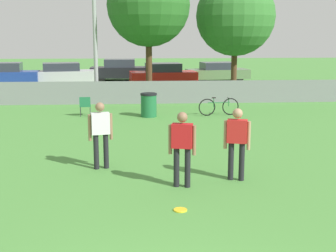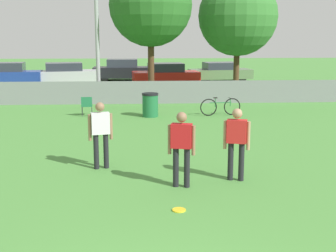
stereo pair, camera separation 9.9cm
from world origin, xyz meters
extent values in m
cube|color=gray|center=(0.00, 18.00, 0.55)|extent=(23.29, 0.03, 1.10)
cylinder|color=#4C331E|center=(0.50, 19.71, 1.59)|extent=(0.32, 0.32, 3.18)
sphere|color=#286023|center=(0.50, 19.71, 4.75)|extent=(4.19, 4.19, 4.19)
cylinder|color=#4C331E|center=(5.29, 21.42, 1.32)|extent=(0.32, 0.32, 2.65)
sphere|color=#33702D|center=(5.29, 21.42, 4.27)|extent=(4.33, 4.33, 4.33)
cylinder|color=black|center=(1.98, 5.90, 0.44)|extent=(0.13, 0.13, 0.89)
cylinder|color=black|center=(2.21, 5.82, 0.44)|extent=(0.13, 0.13, 0.89)
cube|color=red|center=(2.10, 5.86, 1.16)|extent=(0.49, 0.34, 0.54)
sphere|color=tan|center=(2.10, 5.86, 1.57)|extent=(0.23, 0.23, 0.23)
cylinder|color=tan|center=(1.84, 5.94, 1.07)|extent=(0.08, 0.08, 0.66)
cylinder|color=tan|center=(2.35, 5.78, 1.07)|extent=(0.08, 0.08, 0.66)
cylinder|color=black|center=(-1.20, 6.99, 0.44)|extent=(0.13, 0.13, 0.89)
cylinder|color=black|center=(-0.96, 7.05, 0.44)|extent=(0.13, 0.13, 0.89)
cube|color=silver|center=(-1.08, 7.02, 1.16)|extent=(0.49, 0.31, 0.54)
sphere|color=#8C664C|center=(-1.08, 7.02, 1.57)|extent=(0.23, 0.23, 0.23)
cylinder|color=#8C664C|center=(-1.34, 6.96, 1.07)|extent=(0.08, 0.08, 0.66)
cylinder|color=#8C664C|center=(-0.82, 7.08, 1.07)|extent=(0.08, 0.08, 0.66)
cylinder|color=black|center=(0.68, 5.49, 0.44)|extent=(0.13, 0.13, 0.89)
cylinder|color=black|center=(0.92, 5.43, 0.44)|extent=(0.13, 0.13, 0.89)
cube|color=red|center=(0.80, 5.46, 1.16)|extent=(0.49, 0.32, 0.54)
sphere|color=#8C664C|center=(0.80, 5.46, 1.57)|extent=(0.23, 0.23, 0.23)
cylinder|color=#8C664C|center=(0.54, 5.52, 1.07)|extent=(0.08, 0.08, 0.66)
cylinder|color=#8C664C|center=(1.05, 5.39, 1.07)|extent=(0.08, 0.08, 0.66)
cylinder|color=yellow|center=(0.63, 4.04, 0.01)|extent=(0.26, 0.26, 0.03)
torus|color=yellow|center=(0.63, 4.04, 0.01)|extent=(0.27, 0.27, 0.03)
cylinder|color=#333338|center=(-2.10, 15.03, 0.20)|extent=(0.02, 0.02, 0.39)
cylinder|color=#333338|center=(-2.49, 14.99, 0.20)|extent=(0.02, 0.02, 0.39)
cylinder|color=#333338|center=(-2.07, 14.64, 0.20)|extent=(0.02, 0.02, 0.39)
cylinder|color=#333338|center=(-2.46, 14.60, 0.20)|extent=(0.02, 0.02, 0.39)
cube|color=#1E663F|center=(-2.28, 14.81, 0.41)|extent=(0.48, 0.48, 0.03)
cube|color=#1E663F|center=(-2.26, 14.60, 0.61)|extent=(0.44, 0.06, 0.38)
torus|color=black|center=(2.73, 14.46, 0.36)|extent=(0.71, 0.13, 0.71)
torus|color=black|center=(3.73, 14.59, 0.36)|extent=(0.71, 0.13, 0.71)
cylinder|color=#267238|center=(3.23, 14.52, 0.54)|extent=(0.93, 0.15, 0.04)
cylinder|color=#267238|center=(3.01, 14.49, 0.54)|extent=(0.03, 0.03, 0.37)
cylinder|color=#267238|center=(3.65, 14.58, 0.54)|extent=(0.03, 0.03, 0.33)
cube|color=black|center=(3.01, 14.49, 0.74)|extent=(0.17, 0.08, 0.04)
cylinder|color=black|center=(3.65, 14.58, 0.70)|extent=(0.08, 0.44, 0.03)
cylinder|color=#1E6638|center=(0.33, 14.42, 0.44)|extent=(0.64, 0.64, 0.88)
cylinder|color=black|center=(0.33, 14.42, 0.92)|extent=(0.67, 0.67, 0.08)
cylinder|color=black|center=(-7.44, 27.43, 0.31)|extent=(0.64, 0.23, 0.63)
cylinder|color=black|center=(-7.31, 25.97, 0.31)|extent=(0.64, 0.23, 0.63)
cube|color=navy|center=(-8.76, 26.58, 0.56)|extent=(4.60, 2.06, 0.75)
cube|color=#2D333D|center=(-8.76, 26.58, 1.21)|extent=(2.45, 1.68, 0.56)
cylinder|color=black|center=(-3.94, 28.57, 0.31)|extent=(0.63, 0.29, 0.61)
cylinder|color=black|center=(-3.64, 27.05, 0.31)|extent=(0.63, 0.29, 0.61)
cylinder|color=black|center=(-6.71, 28.04, 0.31)|extent=(0.63, 0.29, 0.61)
cylinder|color=black|center=(-6.42, 26.52, 0.31)|extent=(0.63, 0.29, 0.61)
cube|color=#B7B7BC|center=(-5.18, 27.54, 0.53)|extent=(4.81, 2.60, 0.70)
cube|color=#2D333D|center=(-5.18, 27.54, 1.14)|extent=(2.62, 1.98, 0.52)
cylinder|color=black|center=(-0.03, 30.44, 0.34)|extent=(0.67, 0.18, 0.67)
cylinder|color=black|center=(-0.03, 28.94, 0.34)|extent=(0.67, 0.18, 0.67)
cylinder|color=black|center=(-2.62, 30.43, 0.34)|extent=(0.67, 0.18, 0.67)
cylinder|color=black|center=(-2.61, 28.93, 0.34)|extent=(0.67, 0.18, 0.67)
cube|color=black|center=(-1.32, 29.68, 0.58)|extent=(4.17, 1.73, 0.76)
cube|color=#2D333D|center=(-1.32, 29.68, 1.25)|extent=(2.17, 1.52, 0.57)
cylinder|color=black|center=(2.86, 27.02, 0.30)|extent=(0.62, 0.24, 0.60)
cylinder|color=black|center=(3.01, 25.40, 0.30)|extent=(0.62, 0.24, 0.60)
cylinder|color=black|center=(0.22, 26.76, 0.30)|extent=(0.62, 0.24, 0.60)
cylinder|color=black|center=(0.37, 25.14, 0.30)|extent=(0.62, 0.24, 0.60)
cube|color=red|center=(1.62, 26.08, 0.54)|extent=(4.43, 2.25, 0.73)
cube|color=#2D333D|center=(1.62, 26.08, 1.17)|extent=(2.37, 1.83, 0.54)
cylinder|color=black|center=(6.81, 29.43, 0.32)|extent=(0.67, 0.27, 0.65)
cylinder|color=black|center=(7.04, 27.83, 0.32)|extent=(0.67, 0.27, 0.65)
cylinder|color=black|center=(4.18, 29.06, 0.32)|extent=(0.67, 0.27, 0.65)
cylinder|color=black|center=(4.40, 27.46, 0.32)|extent=(0.67, 0.27, 0.65)
cube|color=#59724C|center=(5.61, 28.44, 0.54)|extent=(4.51, 2.43, 0.65)
cube|color=#2D333D|center=(5.61, 28.44, 1.10)|extent=(2.44, 1.92, 0.49)
camera|label=1|loc=(-0.20, -4.41, 3.34)|focal=50.00mm
camera|label=2|loc=(-0.10, -4.41, 3.34)|focal=50.00mm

